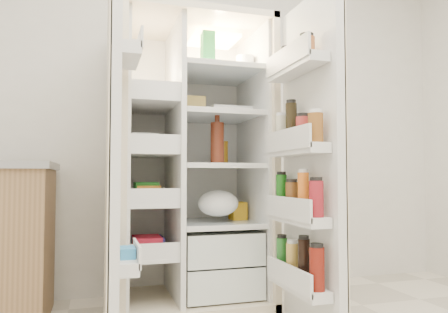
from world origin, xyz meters
name	(u,v)px	position (x,y,z in m)	size (l,w,h in m)	color
wall_back	(201,104)	(0.00, 2.00, 1.35)	(4.00, 0.02, 2.70)	silver
refrigerator	(192,187)	(-0.14, 1.65, 0.75)	(0.92, 0.70, 1.80)	beige
freezer_door	(114,160)	(-0.66, 1.05, 0.89)	(0.15, 0.40, 1.72)	silver
fridge_door	(309,165)	(0.32, 0.96, 0.87)	(0.17, 0.58, 1.72)	silver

